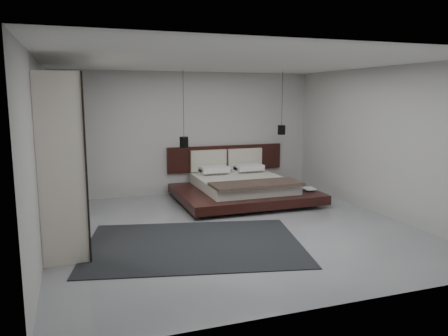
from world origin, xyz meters
name	(u,v)px	position (x,y,z in m)	size (l,w,h in m)	color
floor	(233,228)	(0.00, 0.00, 0.00)	(6.00, 6.00, 0.00)	#92969A
ceiling	(234,62)	(0.00, 0.00, 2.80)	(6.00, 6.00, 0.00)	white
wall_back	(188,133)	(0.00, 3.00, 1.40)	(6.00, 6.00, 0.00)	#B5B5B2
wall_front	(335,180)	(0.00, -3.00, 1.40)	(6.00, 6.00, 0.00)	#B5B5B2
wall_left	(40,156)	(-3.00, 0.00, 1.40)	(6.00, 6.00, 0.00)	#B5B5B2
wall_right	(382,142)	(3.00, 0.00, 1.40)	(6.00, 6.00, 0.00)	#B5B5B2
lattice_screen	(51,145)	(-2.95, 2.45, 1.30)	(0.05, 0.90, 2.60)	black
bed	(242,187)	(0.90, 1.90, 0.29)	(2.85, 2.42, 1.09)	black
book_lower	(304,190)	(2.07, 1.24, 0.28)	(0.21, 0.29, 0.03)	#99724C
book_upper	(304,189)	(2.05, 1.21, 0.30)	(0.24, 0.33, 0.02)	#99724C
pendant_left	(184,142)	(-0.27, 2.36, 1.27)	(0.19, 0.19, 1.65)	black
pendant_right	(282,130)	(2.07, 2.36, 1.48)	(0.18, 0.18, 1.43)	black
wardrobe	(63,158)	(-2.70, 0.45, 1.29)	(0.62, 2.62, 2.57)	silver
rug	(194,244)	(-0.86, -0.60, 0.01)	(3.25, 2.32, 0.01)	black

